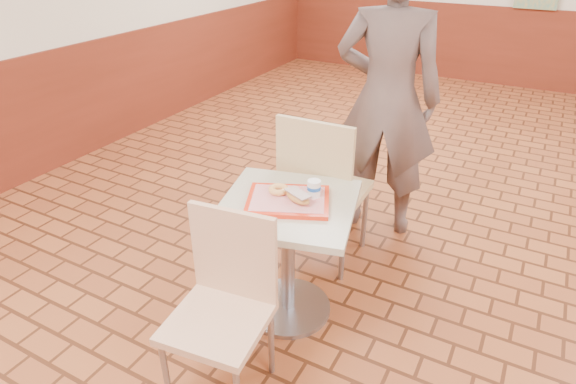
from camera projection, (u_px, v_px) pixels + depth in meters
The scene contains 9 objects.
wainscot_band at pixel (563, 273), 2.22m from camera, with size 8.00×10.00×1.00m.
main_table at pixel (288, 240), 2.50m from camera, with size 0.66×0.66×0.70m.
chair_main_front at pixel (224, 298), 2.09m from camera, with size 0.45×0.45×0.87m.
chair_main_back at pixel (322, 185), 2.86m from camera, with size 0.47×0.47×1.00m.
customer at pixel (387, 99), 3.08m from camera, with size 0.68×0.45×1.87m, color brown.
serving_tray at pixel (288, 200), 2.39m from camera, with size 0.40×0.31×0.03m.
ring_donut at pixel (279, 189), 2.43m from camera, with size 0.10×0.10×0.03m, color #F1AB58.
long_john_donut at pixel (297, 197), 2.35m from camera, with size 0.17×0.14×0.05m.
paper_cup at pixel (314, 188), 2.38m from camera, with size 0.07×0.07×0.09m.
Camera 1 is at (-0.28, -2.16, 1.90)m, focal length 30.00 mm.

